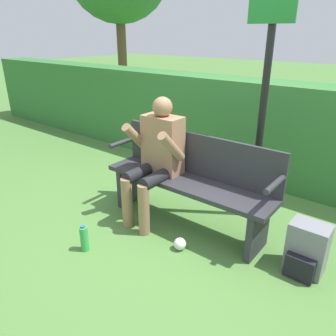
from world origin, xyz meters
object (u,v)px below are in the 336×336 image
Objects in this scene: park_bench at (190,179)px; water_bottle at (84,239)px; person_seated at (156,154)px; signpost at (264,93)px; backpack at (306,250)px.

water_bottle is (-0.46, -0.99, -0.37)m from park_bench.
person_seated is at bearing -159.66° from park_bench.
park_bench is at bearing 64.91° from water_bottle.
park_bench is 1.07m from signpost.
person_seated reaches higher than water_bottle.
park_bench is 6.92× the size of water_bottle.
water_bottle is at bearing -150.11° from backpack.
backpack is at bearing -37.63° from signpost.
signpost reaches higher than park_bench.
person_seated is 2.92× the size of backpack.
signpost is at bearing 39.56° from person_seated.
park_bench is 4.11× the size of backpack.
signpost reaches higher than person_seated.
park_bench is 1.41× the size of person_seated.
signpost is at bearing 49.17° from park_bench.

